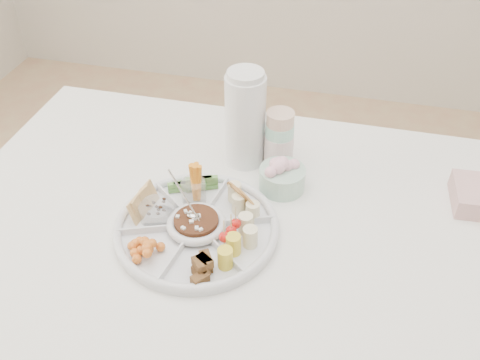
# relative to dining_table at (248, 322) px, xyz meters

# --- Properties ---
(dining_table) EXTENTS (1.52, 1.02, 0.76)m
(dining_table) POSITION_rel_dining_table_xyz_m (0.00, 0.00, 0.00)
(dining_table) COLOR white
(dining_table) RESTS_ON floor
(party_tray) EXTENTS (0.49, 0.49, 0.04)m
(party_tray) POSITION_rel_dining_table_xyz_m (-0.11, -0.05, 0.40)
(party_tray) COLOR white
(party_tray) RESTS_ON dining_table
(bean_dip) EXTENTS (0.13, 0.13, 0.04)m
(bean_dip) POSITION_rel_dining_table_xyz_m (-0.11, -0.05, 0.41)
(bean_dip) COLOR black
(bean_dip) RESTS_ON party_tray
(tortillas) EXTENTS (0.12, 0.12, 0.05)m
(tortillas) POSITION_rel_dining_table_xyz_m (-0.03, 0.05, 0.42)
(tortillas) COLOR olive
(tortillas) RESTS_ON party_tray
(carrot_cucumber) EXTENTS (0.15, 0.15, 0.11)m
(carrot_cucumber) POSITION_rel_dining_table_xyz_m (-0.16, 0.07, 0.44)
(carrot_cucumber) COLOR orange
(carrot_cucumber) RESTS_ON party_tray
(pita_raisins) EXTENTS (0.15, 0.15, 0.06)m
(pita_raisins) POSITION_rel_dining_table_xyz_m (-0.24, -0.03, 0.42)
(pita_raisins) COLOR tan
(pita_raisins) RESTS_ON party_tray
(cherries) EXTENTS (0.13, 0.13, 0.04)m
(cherries) POSITION_rel_dining_table_xyz_m (-0.20, -0.15, 0.42)
(cherries) COLOR orange
(cherries) RESTS_ON party_tray
(granola_chunks) EXTENTS (0.13, 0.13, 0.04)m
(granola_chunks) POSITION_rel_dining_table_xyz_m (-0.07, -0.17, 0.42)
(granola_chunks) COLOR brown
(granola_chunks) RESTS_ON party_tray
(banana_tomato) EXTENTS (0.14, 0.14, 0.09)m
(banana_tomato) POSITION_rel_dining_table_xyz_m (0.01, -0.07, 0.44)
(banana_tomato) COLOR #FFE972
(banana_tomato) RESTS_ON party_tray
(cup_stack) EXTENTS (0.10, 0.10, 0.22)m
(cup_stack) POSITION_rel_dining_table_xyz_m (0.02, 0.25, 0.49)
(cup_stack) COLOR silver
(cup_stack) RESTS_ON dining_table
(thermos) EXTENTS (0.14, 0.14, 0.28)m
(thermos) POSITION_rel_dining_table_xyz_m (-0.07, 0.25, 0.52)
(thermos) COLOR white
(thermos) RESTS_ON dining_table
(flower_bowl) EXTENTS (0.14, 0.14, 0.09)m
(flower_bowl) POSITION_rel_dining_table_xyz_m (0.05, 0.16, 0.42)
(flower_bowl) COLOR #B5CEC1
(flower_bowl) RESTS_ON dining_table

